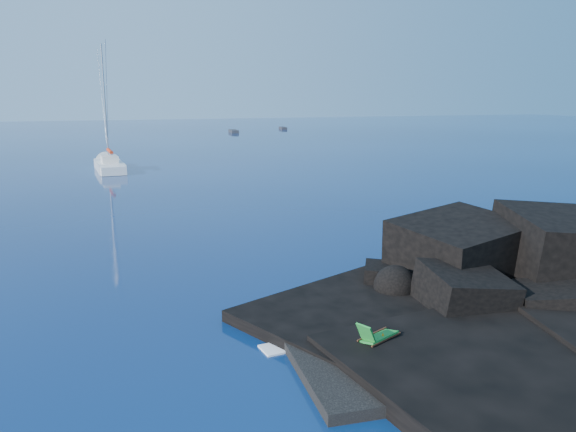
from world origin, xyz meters
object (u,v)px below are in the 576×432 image
at_px(sailboat, 110,170).
at_px(distant_boat_b, 283,129).
at_px(deck_chair, 379,331).
at_px(distant_boat_a, 234,133).
at_px(marker_cone, 383,340).
at_px(sunbather, 402,329).

bearing_deg(sailboat, distant_boat_b, 54.44).
bearing_deg(distant_boat_b, deck_chair, -100.57).
xyz_separation_m(distant_boat_a, distant_boat_b, (15.87, 9.58, 0.00)).
relative_size(deck_chair, marker_cone, 3.11).
xyz_separation_m(deck_chair, distant_boat_b, (42.09, 123.54, -0.89)).
height_order(deck_chair, distant_boat_b, deck_chair).
bearing_deg(deck_chair, sailboat, 72.54).
bearing_deg(sailboat, deck_chair, -86.12).
bearing_deg(deck_chair, marker_cone, -68.65).
bearing_deg(sunbather, distant_boat_a, 91.19).
relative_size(sailboat, distant_boat_a, 2.74).
bearing_deg(sunbather, sailboat, 110.77).
relative_size(sailboat, marker_cone, 27.97).
distance_m(sunbather, marker_cone, 1.35).
xyz_separation_m(sailboat, distant_boat_a, (31.50, 61.44, 0.00)).
height_order(sailboat, distant_boat_a, sailboat).
distance_m(deck_chair, sunbather, 1.44).
relative_size(sunbather, distant_boat_a, 0.30).
relative_size(deck_chair, sunbather, 1.00).
distance_m(deck_chair, distant_boat_a, 116.95).
bearing_deg(marker_cone, deck_chair, 134.54).
bearing_deg(deck_chair, distant_boat_a, 53.85).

